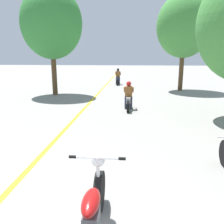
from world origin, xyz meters
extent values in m
cube|color=yellow|center=(-1.70, 13.17, 0.00)|extent=(0.14, 48.00, 0.01)
cylinder|color=#513A23|center=(4.08, 16.16, 1.65)|extent=(0.32, 0.32, 3.31)
ellipsoid|color=#42893D|center=(4.08, 16.16, 4.51)|extent=(3.80, 3.42, 4.37)
cylinder|color=#513A23|center=(-4.43, 13.43, 1.62)|extent=(0.32, 0.32, 3.24)
ellipsoid|color=#337F38|center=(-4.43, 13.43, 4.43)|extent=(3.78, 3.40, 4.35)
cylinder|color=black|center=(0.11, 1.93, 0.33)|extent=(0.12, 0.66, 0.66)
ellipsoid|color=maroon|center=(0.11, 1.17, 0.64)|extent=(0.24, 0.61, 0.21)
cube|color=#4C4C51|center=(0.11, 1.17, 0.38)|extent=(0.20, 0.36, 0.24)
cylinder|color=silver|center=(0.11, 1.84, 0.67)|extent=(0.06, 0.23, 0.69)
cylinder|color=silver|center=(0.11, 1.75, 1.00)|extent=(0.76, 0.04, 0.04)
cylinder|color=black|center=(-0.27, 1.75, 1.00)|extent=(0.11, 0.05, 0.05)
cylinder|color=black|center=(0.49, 1.75, 1.00)|extent=(0.11, 0.05, 0.05)
sphere|color=silver|center=(0.11, 1.84, 0.92)|extent=(0.22, 0.22, 0.22)
cylinder|color=black|center=(0.43, 10.34, 0.28)|extent=(0.12, 0.57, 0.57)
cylinder|color=black|center=(0.43, 8.93, 0.28)|extent=(0.12, 0.57, 0.57)
cube|color=silver|center=(0.43, 9.64, 0.46)|extent=(0.20, 0.90, 0.28)
cylinder|color=silver|center=(0.43, 10.24, 0.92)|extent=(0.50, 0.03, 0.03)
cylinder|color=#282D3D|center=(0.30, 9.59, 0.30)|extent=(0.11, 0.11, 0.60)
cylinder|color=#282D3D|center=(0.56, 9.59, 0.30)|extent=(0.11, 0.11, 0.60)
cube|color=brown|center=(0.43, 9.62, 0.85)|extent=(0.34, 0.27, 0.52)
cylinder|color=brown|center=(0.23, 9.78, 0.90)|extent=(0.08, 0.41, 0.32)
cylinder|color=brown|center=(0.63, 9.78, 0.90)|extent=(0.08, 0.41, 0.32)
sphere|color=#B21919|center=(0.43, 9.66, 1.22)|extent=(0.23, 0.23, 0.23)
cylinder|color=black|center=(-0.70, 20.09, 0.31)|extent=(0.12, 0.63, 0.63)
cylinder|color=black|center=(-0.70, 18.64, 0.31)|extent=(0.12, 0.63, 0.63)
cube|color=navy|center=(-0.70, 19.36, 0.49)|extent=(0.20, 0.93, 0.28)
cylinder|color=silver|center=(-0.70, 19.99, 0.98)|extent=(0.50, 0.03, 0.03)
cylinder|color=#282D3D|center=(-0.83, 19.31, 0.32)|extent=(0.11, 0.11, 0.63)
cylinder|color=#282D3D|center=(-0.57, 19.31, 0.32)|extent=(0.11, 0.11, 0.63)
cube|color=brown|center=(-0.70, 19.34, 0.90)|extent=(0.34, 0.27, 0.56)
cylinder|color=brown|center=(-0.90, 19.50, 0.96)|extent=(0.08, 0.44, 0.34)
cylinder|color=brown|center=(-0.50, 19.50, 0.96)|extent=(0.08, 0.44, 0.34)
sphere|color=black|center=(-0.70, 19.38, 1.29)|extent=(0.24, 0.24, 0.24)
camera|label=1|loc=(0.62, -1.55, 2.52)|focal=38.00mm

